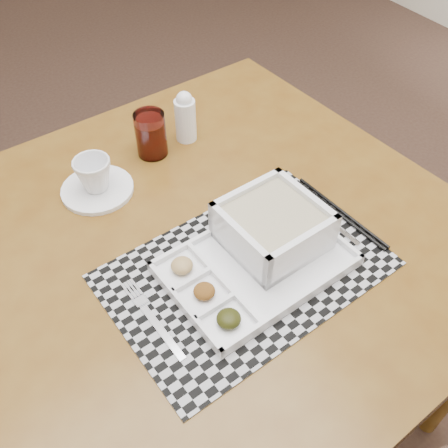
% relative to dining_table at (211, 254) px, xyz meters
% --- Properties ---
extents(floor, '(5.00, 5.00, 0.00)m').
position_rel_dining_table_xyz_m(floor, '(0.02, 0.85, -0.65)').
color(floor, '#331F19').
rests_on(floor, ground).
extents(dining_table, '(1.04, 1.04, 0.72)m').
position_rel_dining_table_xyz_m(dining_table, '(0.00, 0.00, 0.00)').
color(dining_table, '#593410').
rests_on(dining_table, ground).
extents(placemat, '(0.51, 0.37, 0.00)m').
position_rel_dining_table_xyz_m(placemat, '(0.00, -0.12, 0.08)').
color(placemat, '#A5A5AC').
rests_on(placemat, dining_table).
extents(serving_tray, '(0.34, 0.25, 0.09)m').
position_rel_dining_table_xyz_m(serving_tray, '(0.06, -0.10, 0.11)').
color(serving_tray, white).
rests_on(serving_tray, placemat).
extents(fork, '(0.03, 0.19, 0.00)m').
position_rel_dining_table_xyz_m(fork, '(-0.18, -0.12, 0.08)').
color(fork, silver).
rests_on(fork, placemat).
extents(spoon, '(0.04, 0.18, 0.01)m').
position_rel_dining_table_xyz_m(spoon, '(0.20, -0.05, 0.08)').
color(spoon, silver).
rests_on(spoon, placemat).
extents(chopsticks, '(0.04, 0.24, 0.01)m').
position_rel_dining_table_xyz_m(chopsticks, '(0.24, -0.10, 0.08)').
color(chopsticks, black).
rests_on(chopsticks, placemat).
extents(saucer, '(0.15, 0.15, 0.01)m').
position_rel_dining_table_xyz_m(saucer, '(-0.14, 0.22, 0.08)').
color(saucer, white).
rests_on(saucer, dining_table).
extents(cup, '(0.09, 0.09, 0.07)m').
position_rel_dining_table_xyz_m(cup, '(-0.14, 0.22, 0.12)').
color(cup, white).
rests_on(cup, saucer).
extents(juice_glass, '(0.07, 0.07, 0.10)m').
position_rel_dining_table_xyz_m(juice_glass, '(0.01, 0.27, 0.12)').
color(juice_glass, white).
rests_on(juice_glass, dining_table).
extents(creamer_bottle, '(0.05, 0.05, 0.12)m').
position_rel_dining_table_xyz_m(creamer_bottle, '(0.10, 0.28, 0.13)').
color(creamer_bottle, white).
rests_on(creamer_bottle, dining_table).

